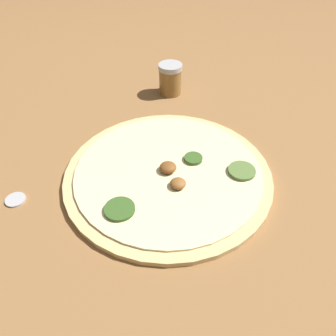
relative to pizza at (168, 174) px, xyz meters
name	(u,v)px	position (x,y,z in m)	size (l,w,h in m)	color
ground_plane	(168,176)	(0.00, 0.00, -0.01)	(3.00, 3.00, 0.00)	olive
pizza	(168,174)	(0.00, 0.00, 0.00)	(0.37, 0.37, 0.03)	#D6B77A
spice_jar	(170,79)	(-0.06, 0.30, 0.03)	(0.06, 0.06, 0.07)	olive
loose_cap	(15,199)	(-0.24, -0.11, 0.00)	(0.03, 0.03, 0.01)	#B2B2B7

